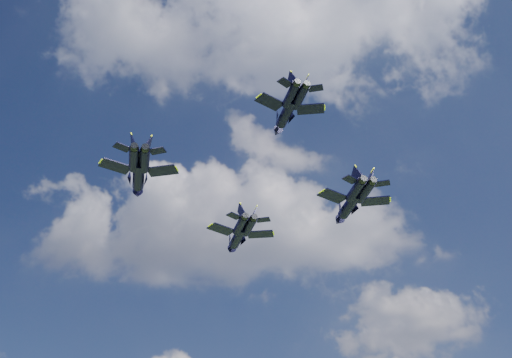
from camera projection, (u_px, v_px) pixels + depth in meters
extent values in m
cylinder|color=black|center=(238.00, 237.00, 124.87)|extent=(5.35, 9.72, 1.94)
cone|color=black|center=(231.00, 250.00, 129.95)|extent=(2.73, 3.27, 1.83)
ellipsoid|color=brown|center=(234.00, 242.00, 128.08)|extent=(2.11, 3.25, 0.88)
cube|color=black|center=(221.00, 229.00, 122.25)|extent=(5.52, 5.44, 0.19)
cube|color=black|center=(260.00, 234.00, 123.99)|extent=(4.98, 2.84, 0.19)
cube|color=black|center=(234.00, 216.00, 117.85)|extent=(2.91, 3.01, 0.15)
cube|color=black|center=(263.00, 220.00, 119.11)|extent=(2.75, 1.90, 0.15)
cube|color=black|center=(241.00, 212.00, 119.73)|extent=(1.89, 2.71, 3.24)
cube|color=black|center=(254.00, 214.00, 120.26)|extent=(1.72, 3.19, 3.24)
cylinder|color=black|center=(139.00, 175.00, 104.66)|extent=(4.40, 9.49, 1.87)
cone|color=black|center=(138.00, 194.00, 109.66)|extent=(2.45, 3.08, 1.76)
ellipsoid|color=brown|center=(138.00, 183.00, 107.81)|extent=(1.80, 3.13, 0.85)
cube|color=black|center=(115.00, 166.00, 102.38)|extent=(5.42, 5.07, 0.19)
cube|color=black|center=(162.00, 171.00, 103.50)|extent=(5.02, 3.17, 0.19)
cube|color=black|center=(122.00, 147.00, 97.97)|extent=(2.87, 2.85, 0.15)
cube|color=black|center=(157.00, 151.00, 98.78)|extent=(2.76, 2.03, 0.15)
cube|color=black|center=(133.00, 144.00, 99.67)|extent=(1.58, 2.75, 3.12)
cube|color=black|center=(148.00, 145.00, 100.01)|extent=(1.58, 3.10, 3.12)
cylinder|color=black|center=(350.00, 205.00, 112.17)|extent=(4.96, 9.76, 1.93)
cone|color=black|center=(338.00, 221.00, 117.29)|extent=(2.63, 3.23, 1.82)
ellipsoid|color=brown|center=(343.00, 211.00, 115.40)|extent=(1.99, 3.24, 0.88)
cube|color=black|center=(333.00, 196.00, 109.68)|extent=(5.55, 5.34, 0.19)
cube|color=black|center=(375.00, 201.00, 111.14)|extent=(5.08, 3.05, 0.19)
cube|color=black|center=(350.00, 179.00, 105.21)|extent=(2.93, 2.98, 0.15)
cube|color=black|center=(382.00, 183.00, 106.26)|extent=(2.80, 1.99, 0.15)
cube|color=black|center=(357.00, 176.00, 107.03)|extent=(1.76, 2.77, 3.23)
cube|color=black|center=(370.00, 177.00, 107.47)|extent=(1.68, 3.20, 3.23)
cylinder|color=black|center=(287.00, 113.00, 94.43)|extent=(4.29, 7.82, 1.56)
cone|color=black|center=(277.00, 132.00, 98.51)|extent=(2.19, 2.63, 1.47)
ellipsoid|color=brown|center=(281.00, 121.00, 97.01)|extent=(1.69, 2.61, 0.71)
cube|color=black|center=(270.00, 102.00, 92.33)|extent=(4.44, 4.37, 0.16)
cube|color=black|center=(311.00, 109.00, 93.72)|extent=(4.00, 2.29, 0.16)
cube|color=black|center=(285.00, 82.00, 88.79)|extent=(2.34, 2.42, 0.12)
cube|color=black|center=(316.00, 88.00, 89.80)|extent=(2.21, 1.53, 0.12)
cube|color=black|center=(292.00, 81.00, 90.30)|extent=(1.51, 2.18, 2.60)
cube|color=black|center=(305.00, 83.00, 90.72)|extent=(1.38, 2.57, 2.60)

